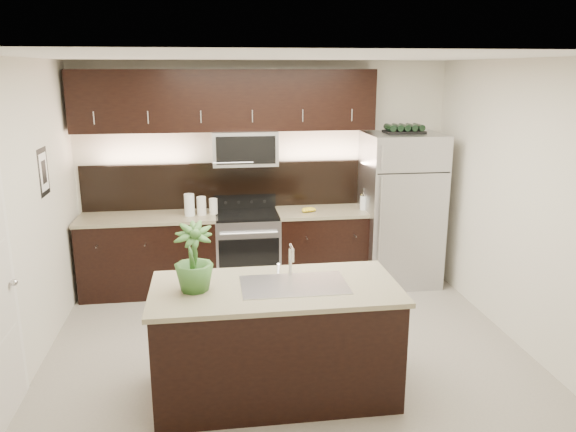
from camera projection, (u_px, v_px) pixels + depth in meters
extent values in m
plane|color=gray|center=(287.00, 350.00, 5.35)|extent=(4.50, 4.50, 0.00)
cube|color=beige|center=(264.00, 174.00, 6.92)|extent=(4.50, 0.02, 2.70)
cube|color=beige|center=(336.00, 303.00, 3.09)|extent=(4.50, 0.02, 2.70)
cube|color=beige|center=(21.00, 223.00, 4.70)|extent=(0.02, 4.00, 2.70)
cube|color=beige|center=(522.00, 205.00, 5.31)|extent=(0.02, 4.00, 2.70)
cube|color=white|center=(287.00, 57.00, 4.66)|extent=(4.50, 4.00, 0.02)
sphere|color=silver|center=(14.00, 283.00, 4.34)|extent=(0.06, 0.06, 0.06)
cube|color=black|center=(44.00, 172.00, 5.35)|extent=(0.01, 0.32, 0.46)
cube|color=white|center=(44.00, 172.00, 5.35)|extent=(0.00, 0.24, 0.36)
cube|color=black|center=(149.00, 256.00, 6.66)|extent=(1.57, 0.62, 0.90)
cube|color=black|center=(325.00, 248.00, 6.95)|extent=(1.16, 0.62, 0.90)
cube|color=#B2B2B7|center=(247.00, 252.00, 6.82)|extent=(0.76, 0.62, 0.90)
cube|color=black|center=(247.00, 215.00, 6.70)|extent=(0.76, 0.60, 0.03)
cube|color=#B3AE86|center=(147.00, 218.00, 6.54)|extent=(1.59, 0.65, 0.04)
cube|color=#B3AE86|center=(325.00, 211.00, 6.83)|extent=(1.18, 0.65, 0.04)
cube|color=black|center=(228.00, 185.00, 6.88)|extent=(3.49, 0.02, 0.56)
cube|color=#B2B2B7|center=(245.00, 148.00, 6.61)|extent=(0.76, 0.40, 0.40)
cube|color=black|center=(226.00, 100.00, 6.47)|extent=(3.49, 0.33, 0.70)
cube|color=black|center=(276.00, 343.00, 4.55)|extent=(1.90, 0.90, 0.90)
cube|color=#B3AE86|center=(275.00, 289.00, 4.43)|extent=(1.96, 0.96, 0.04)
cube|color=silver|center=(294.00, 284.00, 4.45)|extent=(0.84, 0.50, 0.01)
cylinder|color=silver|center=(290.00, 262.00, 4.62)|extent=(0.03, 0.03, 0.24)
cylinder|color=silver|center=(292.00, 247.00, 4.51)|extent=(0.02, 0.14, 0.02)
cylinder|color=silver|center=(293.00, 256.00, 4.46)|extent=(0.02, 0.02, 0.10)
cube|color=#B2B2B7|center=(400.00, 209.00, 6.89)|extent=(0.90, 0.81, 1.86)
cube|color=black|center=(404.00, 132.00, 6.65)|extent=(0.46, 0.28, 0.03)
cylinder|color=black|center=(390.00, 128.00, 6.62)|extent=(0.08, 0.26, 0.08)
cylinder|color=black|center=(397.00, 127.00, 6.63)|extent=(0.08, 0.26, 0.08)
cylinder|color=black|center=(404.00, 127.00, 6.64)|extent=(0.08, 0.26, 0.08)
cylinder|color=black|center=(411.00, 127.00, 6.65)|extent=(0.08, 0.26, 0.08)
cylinder|color=black|center=(418.00, 127.00, 6.66)|extent=(0.08, 0.26, 0.08)
imported|color=#315D25|center=(193.00, 258.00, 4.28)|extent=(0.30, 0.30, 0.53)
cylinder|color=silver|center=(189.00, 205.00, 6.52)|extent=(0.12, 0.12, 0.26)
cylinder|color=silver|center=(201.00, 206.00, 6.57)|extent=(0.11, 0.11, 0.22)
cylinder|color=silver|center=(213.00, 206.00, 6.62)|extent=(0.10, 0.10, 0.18)
cylinder|color=silver|center=(363.00, 203.00, 6.82)|extent=(0.09, 0.09, 0.17)
cylinder|color=silver|center=(364.00, 195.00, 6.79)|extent=(0.09, 0.09, 0.02)
cylinder|color=silver|center=(364.00, 192.00, 6.78)|extent=(0.01, 0.01, 0.07)
ellipsoid|color=gold|center=(304.00, 210.00, 6.70)|extent=(0.21, 0.19, 0.06)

